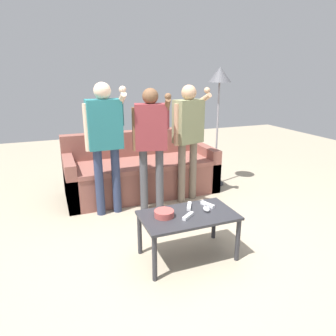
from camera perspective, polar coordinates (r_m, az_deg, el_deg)
name	(u,v)px	position (r m, az deg, el deg)	size (l,w,h in m)	color
ground_plane	(176,243)	(3.37, 1.49, -13.70)	(12.00, 12.00, 0.00)	tan
couch	(141,172)	(4.61, -5.05, -0.75)	(2.18, 0.90, 0.88)	brown
coffee_table	(188,220)	(2.97, 3.76, -9.66)	(0.90, 0.52, 0.46)	#2D2D33
snack_bowl	(164,214)	(2.88, -0.73, -8.46)	(0.18, 0.18, 0.06)	#B24C47
game_remote_nunchuk	(206,209)	(3.00, 7.15, -7.56)	(0.06, 0.09, 0.05)	white
floor_lamp	(219,84)	(4.76, 9.54, 15.17)	(0.34, 0.34, 1.82)	#2D2D33
player_left	(105,134)	(3.77, -11.62, 6.15)	(0.49, 0.32, 1.64)	#2D3856
player_center	(151,136)	(3.82, -3.17, 5.93)	(0.45, 0.41, 1.56)	#47474C
player_right	(188,130)	(4.14, 3.79, 7.02)	(0.50, 0.31, 1.59)	#756656
game_remote_wand_near	(188,216)	(2.87, 3.76, -8.89)	(0.15, 0.12, 0.03)	white
game_remote_wand_far	(208,205)	(3.12, 7.36, -6.75)	(0.09, 0.16, 0.03)	white
game_remote_wand_spare	(189,206)	(3.07, 3.96, -7.07)	(0.11, 0.16, 0.03)	white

